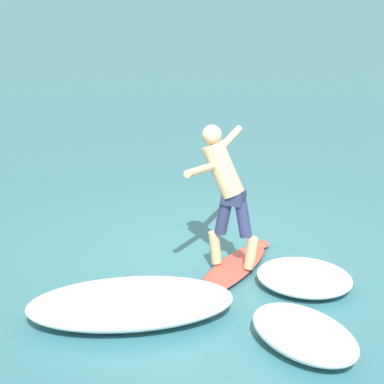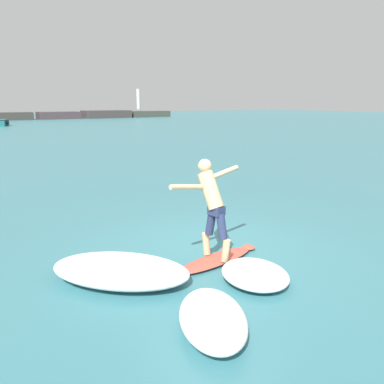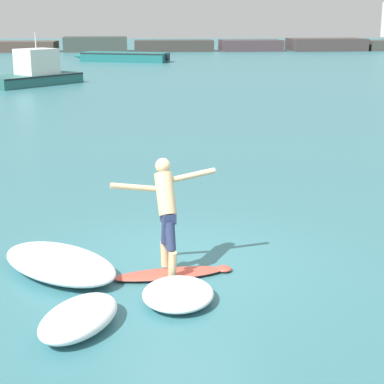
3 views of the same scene
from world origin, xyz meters
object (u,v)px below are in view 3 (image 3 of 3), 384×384
(surfboard, at_px, (171,274))
(small_boat_offshore, at_px, (36,73))
(surfer, at_px, (166,205))
(fishing_boat_near_jetty, at_px, (123,57))

(surfboard, xyz_separation_m, small_boat_offshore, (-6.57, 28.72, 0.65))
(surfer, relative_size, fishing_boat_near_jetty, 0.21)
(fishing_boat_near_jetty, bearing_deg, small_boat_offshore, -103.67)
(surfboard, distance_m, small_boat_offshore, 29.47)
(surfer, xyz_separation_m, small_boat_offshore, (-6.52, 28.61, -0.45))
(surfboard, relative_size, small_boat_offshore, 0.34)
(surfer, bearing_deg, surfboard, -62.45)
(surfboard, height_order, surfer, surfer)
(small_boat_offshore, bearing_deg, surfer, -77.17)
(surfboard, distance_m, surfer, 1.10)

